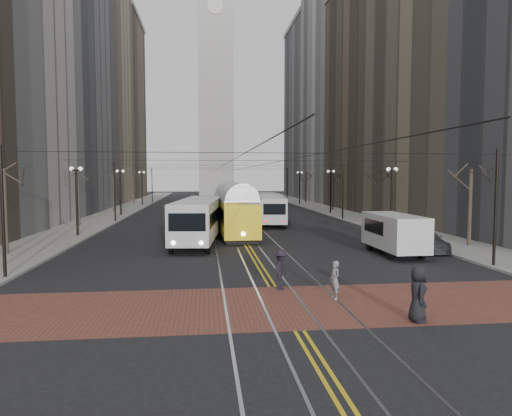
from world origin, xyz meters
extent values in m
plane|color=black|center=(0.00, 0.00, 0.00)|extent=(260.00, 260.00, 0.00)
cube|color=gray|center=(-15.00, 45.00, 0.07)|extent=(5.00, 140.00, 0.15)
cube|color=gray|center=(15.00, 45.00, 0.07)|extent=(5.00, 140.00, 0.15)
cube|color=brown|center=(0.00, -4.00, 0.01)|extent=(25.00, 6.00, 0.01)
cube|color=gray|center=(0.00, 45.00, 0.00)|extent=(4.80, 130.00, 0.02)
cube|color=gold|center=(0.00, 45.00, 0.01)|extent=(0.42, 130.00, 0.01)
cube|color=slate|center=(-25.50, 46.00, 17.00)|extent=(16.00, 20.00, 34.00)
cube|color=gray|center=(-27.50, 66.00, 26.00)|extent=(20.00, 20.00, 52.00)
cube|color=brown|center=(-25.50, 86.00, 20.00)|extent=(16.00, 20.00, 40.00)
cube|color=gray|center=(27.50, 26.00, 24.00)|extent=(20.00, 20.00, 48.00)
cube|color=brown|center=(25.50, 46.00, 17.00)|extent=(16.00, 20.00, 34.00)
cube|color=#B6B2AB|center=(27.50, 66.00, 26.00)|extent=(20.00, 20.00, 52.00)
cube|color=slate|center=(25.50, 86.00, 20.00)|extent=(16.00, 20.00, 40.00)
cube|color=#B2AFA5|center=(0.00, 102.00, 28.00)|extent=(9.00, 9.00, 56.00)
cylinder|color=white|center=(0.00, 97.45, 48.00)|extent=(4.00, 0.30, 4.00)
cylinder|color=black|center=(-13.70, 18.00, 2.80)|extent=(0.20, 0.20, 5.60)
cylinder|color=black|center=(-13.70, 38.00, 2.80)|extent=(0.20, 0.20, 5.60)
cylinder|color=black|center=(-13.70, 58.00, 2.80)|extent=(0.20, 0.20, 5.60)
cylinder|color=black|center=(13.70, 18.00, 2.80)|extent=(0.20, 0.20, 5.60)
cylinder|color=black|center=(13.70, 38.00, 2.80)|extent=(0.20, 0.20, 5.60)
cylinder|color=black|center=(13.70, 58.00, 2.80)|extent=(0.20, 0.20, 5.60)
cylinder|color=#382D23|center=(-15.70, 9.00, 2.80)|extent=(0.28, 0.28, 5.60)
cylinder|color=#382D23|center=(-15.70, 26.00, 2.80)|extent=(0.28, 0.28, 5.60)
cylinder|color=#382D23|center=(-15.70, 44.00, 2.80)|extent=(0.28, 0.28, 5.60)
cylinder|color=#382D23|center=(-15.70, 62.00, 2.80)|extent=(0.28, 0.28, 5.60)
cylinder|color=#382D23|center=(15.70, 9.00, 2.80)|extent=(0.28, 0.28, 5.60)
cylinder|color=#382D23|center=(15.70, 26.00, 2.80)|extent=(0.28, 0.28, 5.60)
cylinder|color=#382D23|center=(15.70, 44.00, 2.80)|extent=(0.28, 0.28, 5.60)
cylinder|color=#382D23|center=(15.70, 62.00, 2.80)|extent=(0.28, 0.28, 5.60)
cylinder|color=black|center=(-1.50, 45.00, 6.00)|extent=(0.03, 120.00, 0.03)
cylinder|color=black|center=(1.50, 45.00, 6.00)|extent=(0.03, 120.00, 0.03)
cylinder|color=black|center=(-12.90, 2.00, 3.30)|extent=(0.16, 0.16, 6.60)
cylinder|color=black|center=(-12.90, 30.00, 3.30)|extent=(0.16, 0.16, 6.60)
cylinder|color=black|center=(-12.90, 66.00, 3.30)|extent=(0.16, 0.16, 6.60)
cylinder|color=black|center=(12.90, 2.00, 3.30)|extent=(0.16, 0.16, 6.60)
cylinder|color=black|center=(12.90, 30.00, 3.30)|extent=(0.16, 0.16, 6.60)
cylinder|color=black|center=(12.90, 66.00, 3.30)|extent=(0.16, 0.16, 6.60)
cube|color=silver|center=(-3.50, 13.90, 1.65)|extent=(4.12, 13.39, 3.29)
cube|color=yellow|center=(-0.50, 18.79, 1.74)|extent=(3.14, 14.85, 3.49)
cube|color=beige|center=(4.05, 26.40, 1.48)|extent=(3.66, 11.54, 2.96)
cube|color=silver|center=(9.13, 6.69, 1.30)|extent=(2.32, 5.92, 2.61)
imported|color=#3D4045|center=(4.65, 26.97, 0.80)|extent=(2.56, 4.93, 1.60)
imported|color=#45494D|center=(11.80, 7.99, 0.73)|extent=(2.32, 5.11, 1.45)
imported|color=black|center=(4.31, -6.50, 0.99)|extent=(0.73, 1.02, 1.96)
imported|color=gray|center=(2.27, -3.30, 0.81)|extent=(0.49, 0.64, 1.59)
imported|color=black|center=(0.32, -1.50, 0.92)|extent=(1.12, 1.35, 1.81)
camera|label=1|loc=(-3.07, -21.45, 5.12)|focal=32.00mm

